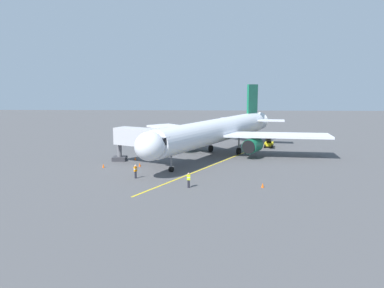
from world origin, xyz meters
TOP-DOWN VIEW (x-y plane):
  - ground_plane at (0.00, 0.00)m, footprint 220.00×220.00m
  - apron_lead_in_line at (0.58, 6.89)m, footprint 18.79×35.54m
  - airplane at (0.45, 0.64)m, footprint 31.34×37.24m
  - jet_bridge at (10.45, 8.14)m, footprint 10.95×7.40m
  - ground_crew_marshaller at (4.17, 20.66)m, footprint 0.41×0.26m
  - ground_crew_wing_walker at (10.93, 16.57)m, footprint 0.43×0.47m
  - belt_loader_near_nose at (7.56, -17.57)m, footprint 4.39×3.70m
  - belt_loader_portside at (-9.22, -7.82)m, footprint 2.29×4.73m
  - safety_cone_nose_left at (13.12, 5.20)m, footprint 0.32×0.32m
  - safety_cone_nose_right at (16.56, 10.61)m, footprint 0.32×0.32m
  - safety_cone_wing_port at (-4.15, 20.29)m, footprint 0.32×0.32m
  - safety_cone_wing_starboard at (11.63, 9.69)m, footprint 0.32×0.32m

SIDE VIEW (x-z plane):
  - ground_plane at x=0.00m, z-range 0.00..0.00m
  - apron_lead_in_line at x=0.58m, z-range 0.00..0.01m
  - safety_cone_nose_left at x=13.12m, z-range 0.00..0.55m
  - safety_cone_nose_right at x=16.56m, z-range 0.00..0.55m
  - safety_cone_wing_port at x=-4.15m, z-range 0.00..0.55m
  - safety_cone_wing_starboard at x=11.63m, z-range 0.00..0.55m
  - belt_loader_near_nose at x=7.56m, z-range -0.45..1.88m
  - belt_loader_portside at x=-9.22m, z-range -0.45..1.88m
  - ground_crew_marshaller at x=4.17m, z-range 0.03..1.74m
  - ground_crew_wing_walker at x=10.93m, z-range 0.03..1.74m
  - jet_bridge at x=10.45m, z-range 1.06..6.46m
  - airplane at x=0.45m, z-range -1.75..9.75m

